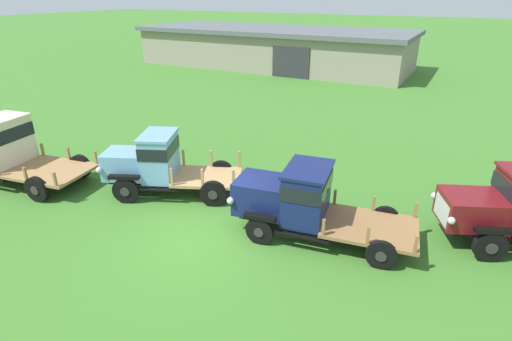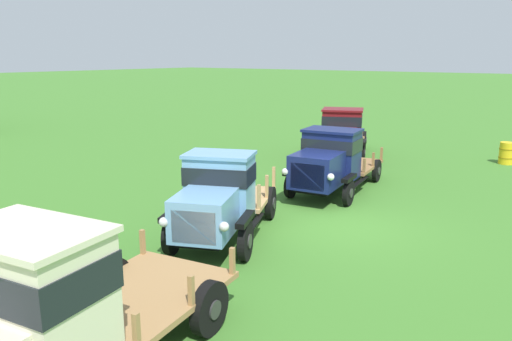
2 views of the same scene
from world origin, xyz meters
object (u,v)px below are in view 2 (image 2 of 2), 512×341
object	(u,v)px
vintage_truck_midrow_center	(329,161)
oil_drum_beside_row	(507,153)
vintage_truck_foreground_near	(26,322)
vintage_truck_second_in_line	(218,198)
vintage_truck_far_side	(342,132)

from	to	relation	value
vintage_truck_midrow_center	oil_drum_beside_row	xyz separation A→B (m)	(8.38, -3.65, -0.65)
vintage_truck_midrow_center	vintage_truck_foreground_near	bearing A→B (deg)	-170.86
vintage_truck_foreground_near	vintage_truck_second_in_line	size ratio (longest dim) A/B	1.18
vintage_truck_midrow_center	vintage_truck_far_side	size ratio (longest dim) A/B	0.98
vintage_truck_far_side	oil_drum_beside_row	bearing A→B (deg)	-63.94
vintage_truck_far_side	vintage_truck_foreground_near	bearing A→B (deg)	-166.02
vintage_truck_second_in_line	oil_drum_beside_row	size ratio (longest dim) A/B	5.49
vintage_truck_midrow_center	vintage_truck_far_side	xyz separation A→B (m)	(5.45, 2.33, 0.03)
vintage_truck_foreground_near	vintage_truck_second_in_line	distance (m)	5.99
vintage_truck_foreground_near	oil_drum_beside_row	distance (m)	19.49
vintage_truck_midrow_center	oil_drum_beside_row	bearing A→B (deg)	-23.56
oil_drum_beside_row	vintage_truck_second_in_line	bearing A→B (deg)	164.84
vintage_truck_far_side	oil_drum_beside_row	world-z (taller)	vintage_truck_far_side
vintage_truck_foreground_near	vintage_truck_midrow_center	size ratio (longest dim) A/B	1.08
vintage_truck_far_side	oil_drum_beside_row	distance (m)	6.69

